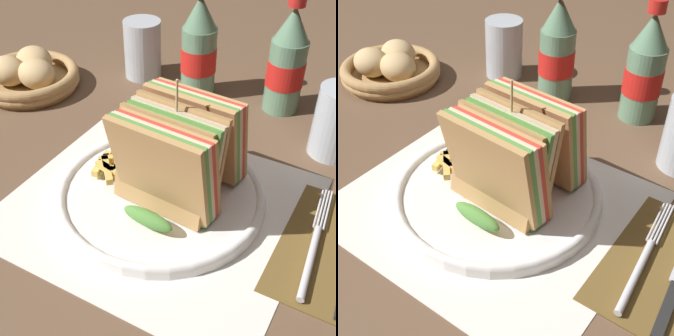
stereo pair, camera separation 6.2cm
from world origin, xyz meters
The scene contains 12 objects.
ground_plane centered at (0.00, 0.00, 0.00)m, with size 4.00×4.00×0.00m, color brown.
placemat centered at (-0.01, -0.01, 0.00)m, with size 0.38×0.34×0.00m.
plate_main centered at (-0.02, 0.00, 0.01)m, with size 0.28×0.28×0.02m.
club_sandwich centered at (0.01, 0.00, 0.08)m, with size 0.13×0.17×0.17m.
fries_pile centered at (-0.08, 0.00, 0.03)m, with size 0.08×0.08×0.02m.
ketchup_blob centered at (-0.09, 0.04, 0.03)m, with size 0.04×0.03×0.01m.
napkin centered at (0.21, 0.02, 0.00)m, with size 0.12×0.21×0.00m.
fork centered at (0.19, 0.00, 0.01)m, with size 0.03×0.19×0.01m.
coke_bottle_near centered at (-0.10, 0.28, 0.09)m, with size 0.06×0.06×0.20m.
coke_bottle_far centered at (0.05, 0.31, 0.09)m, with size 0.06×0.06×0.20m.
glass_far centered at (-0.23, 0.30, 0.05)m, with size 0.07×0.07×0.11m.
bread_basket centered at (-0.39, 0.15, 0.02)m, with size 0.19×0.19×0.07m.
Camera 2 is at (0.28, -0.37, 0.43)m, focal length 50.00 mm.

